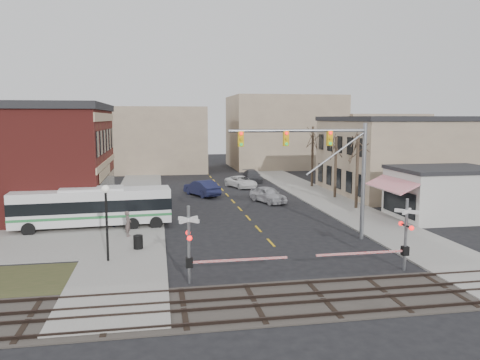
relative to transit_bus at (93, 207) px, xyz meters
name	(u,v)px	position (x,y,z in m)	size (l,w,h in m)	color
ground	(278,251)	(12.29, -8.26, -1.70)	(160.00, 160.00, 0.00)	black
sidewalk_west	(137,200)	(2.79, 11.74, -1.64)	(5.00, 60.00, 0.12)	gray
sidewalk_east	(316,195)	(21.79, 11.74, -1.64)	(5.00, 60.00, 0.12)	gray
ballast_strip	(322,298)	(12.29, -16.26, -1.67)	(160.00, 5.00, 0.06)	#332D28
rail_tracks	(322,296)	(12.29, -16.26, -1.58)	(160.00, 3.91, 0.14)	#2D231E
tan_building	(424,155)	(34.29, 11.74, 2.56)	(20.30, 15.30, 8.50)	gray
awning_shop	(444,193)	(28.26, -1.26, 0.47)	(9.74, 6.20, 4.30)	beige
tree_east_a	(357,171)	(22.79, 3.74, 1.80)	(0.28, 0.28, 6.75)	#382B21
tree_east_b	(336,167)	(23.09, 9.74, 1.57)	(0.28, 0.28, 6.30)	#382B21
tree_east_c	(312,157)	(23.29, 17.74, 2.02)	(0.28, 0.28, 7.20)	#382B21
transit_bus	(93,207)	(0.00, 0.00, 0.00)	(11.73, 3.30, 2.98)	silver
traffic_signal_mast	(327,157)	(16.07, -6.39, 4.01)	(9.43, 0.30, 8.00)	gray
rr_crossing_west	(198,245)	(6.79, -13.14, 0.27)	(5.60, 1.36, 4.00)	gray
rr_crossing_east	(398,236)	(17.74, -13.09, 0.27)	(5.60, 1.36, 4.00)	gray
street_lamp	(106,207)	(1.95, -8.89, 1.58)	(0.44, 0.44, 4.43)	black
trash_bin	(138,242)	(3.58, -6.58, -1.15)	(0.60, 0.60, 0.85)	black
car_a	(268,195)	(15.63, 8.51, -0.90)	(1.88, 4.66, 1.59)	#AAAAAE
car_b	(202,188)	(9.52, 13.71, -0.84)	(1.80, 5.16, 1.70)	#171A3A
car_c	(241,182)	(14.77, 18.91, -1.01)	(2.28, 4.94, 1.37)	white
car_d	(252,176)	(17.21, 24.11, -0.98)	(2.01, 4.95, 1.44)	#3A3A3E
pedestrian_near	(128,224)	(2.77, -3.24, -0.68)	(0.65, 0.43, 1.78)	#5D4E4A
pedestrian_far	(117,215)	(1.77, -0.10, -0.72)	(0.83, 0.65, 1.72)	#35395E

